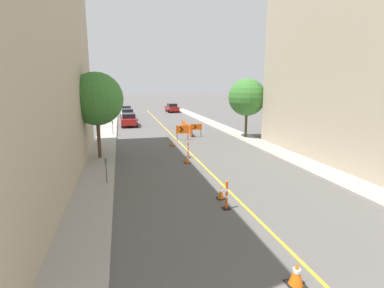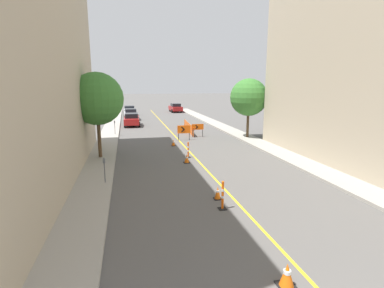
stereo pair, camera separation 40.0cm
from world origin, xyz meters
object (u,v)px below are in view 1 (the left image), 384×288
parked_car_curb_near (129,120)px  parking_meter_far_curb (113,125)px  parked_car_curb_far (126,111)px  parked_car_curb_mid (127,114)px  traffic_cone_third (187,159)px  traffic_cone_nearest (296,274)px  traffic_cone_fourth (172,143)px  delineator_post_front (227,197)px  traffic_cone_second (221,193)px  delineator_post_rear (188,151)px  parking_meter_near_curb (106,166)px  parked_car_opposite_side (172,108)px  street_tree_left_near (96,99)px  street_tree_right_near (247,97)px  arrow_barricade_primary (182,130)px  arrow_barricade_secondary (196,127)px

parked_car_curb_near → parking_meter_far_curb: size_ratio=3.15×
parked_car_curb_far → parked_car_curb_mid: bearing=-88.2°
parked_car_curb_mid → traffic_cone_third: bearing=-84.2°
parking_meter_far_curb → traffic_cone_nearest: bearing=-78.2°
traffic_cone_fourth → parking_meter_far_curb: bearing=129.1°
parked_car_curb_mid → delineator_post_front: bearing=-85.9°
traffic_cone_fourth → parked_car_curb_near: size_ratio=0.12×
traffic_cone_fourth → parked_car_curb_far: (-3.29, 25.73, 0.54)m
traffic_cone_second → delineator_post_rear: size_ratio=0.53×
parked_car_curb_mid → parking_meter_near_curb: (-1.79, -29.01, 0.30)m
parking_meter_far_curb → traffic_cone_second: bearing=-74.4°
delineator_post_front → parked_car_curb_near: bearing=97.0°
parked_car_opposite_side → traffic_cone_nearest: bearing=-99.2°
parked_car_curb_mid → street_tree_left_near: 23.63m
traffic_cone_fourth → parking_meter_near_curb: (-5.01, -9.26, 0.85)m
parked_car_curb_far → delineator_post_front: bearing=-84.1°
traffic_cone_third → traffic_cone_nearest: bearing=-89.5°
delineator_post_rear → street_tree_left_near: 7.18m
parked_car_curb_far → street_tree_right_near: bearing=-64.8°
parked_car_opposite_side → street_tree_right_near: 28.27m
parked_car_curb_mid → arrow_barricade_primary: bearing=-76.8°
traffic_cone_nearest → traffic_cone_third: 12.73m
delineator_post_rear → parked_car_curb_far: 30.27m
delineator_post_rear → parking_meter_near_curb: 7.36m
arrow_barricade_secondary → parked_car_curb_far: bearing=103.3°
delineator_post_front → traffic_cone_third: bearing=90.0°
traffic_cone_fourth → delineator_post_rear: size_ratio=0.46×
street_tree_left_near → street_tree_right_near: bearing=22.0°
traffic_cone_second → delineator_post_rear: 7.97m
delineator_post_rear → parked_car_curb_near: parked_car_curb_near is taller
street_tree_left_near → traffic_cone_second: bearing=-56.3°
traffic_cone_fourth → parked_car_curb_mid: parked_car_curb_mid is taller
parking_meter_near_curb → street_tree_right_near: size_ratio=0.24×
arrow_barricade_primary → parked_car_curb_near: size_ratio=0.32×
traffic_cone_nearest → parked_car_curb_far: (-3.43, 44.16, 0.48)m
traffic_cone_third → delineator_post_front: size_ratio=0.46×
traffic_cone_third → parked_car_curb_mid: parked_car_curb_mid is taller
street_tree_right_near → parked_car_curb_mid: bearing=120.7°
delineator_post_rear → parked_car_curb_near: 17.66m
delineator_post_front → parked_car_opposite_side: (5.01, 43.18, 0.26)m
delineator_post_rear → arrow_barricade_primary: (0.94, 6.57, 0.49)m
parked_car_curb_near → parked_car_curb_far: same height
traffic_cone_fourth → parked_car_curb_far: parked_car_curb_far is taller
parking_meter_near_curb → traffic_cone_nearest: bearing=-60.7°
delineator_post_rear → parking_meter_near_curb: bearing=-137.6°
traffic_cone_third → traffic_cone_fourth: bearing=90.2°
parked_car_curb_near → parked_car_curb_mid: bearing=92.2°
parked_car_opposite_side → traffic_cone_fourth: bearing=-103.0°
parked_car_curb_near → arrow_barricade_primary: bearing=-65.0°
parked_car_curb_mid → parked_car_opposite_side: same height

